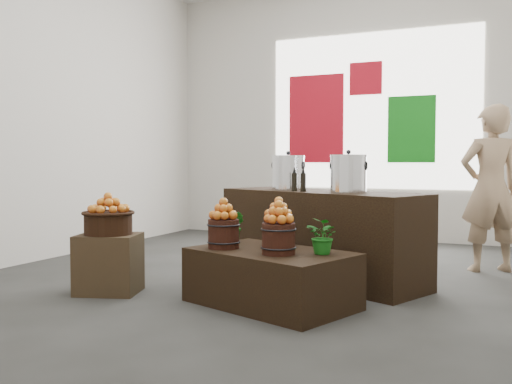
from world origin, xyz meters
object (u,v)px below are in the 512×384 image
at_px(display_table, 271,278).
at_px(counter, 320,236).
at_px(stock_pot_center, 348,175).
at_px(shopper, 490,188).
at_px(crate, 109,264).
at_px(wicker_basket, 108,224).
at_px(stock_pot_left, 288,173).

distance_m(display_table, counter, 1.18).
bearing_deg(stock_pot_center, shopper, 47.41).
bearing_deg(crate, counter, 39.71).
xyz_separation_m(display_table, stock_pot_center, (0.39, 1.02, 0.85)).
distance_m(crate, wicker_basket, 0.37).
relative_size(display_table, counter, 0.60).
relative_size(stock_pot_center, shopper, 0.19).
bearing_deg(stock_pot_left, crate, -128.10).
relative_size(wicker_basket, stock_pot_left, 1.26).
distance_m(stock_pot_left, stock_pot_center, 0.81).
distance_m(crate, display_table, 1.55).
relative_size(wicker_basket, stock_pot_center, 1.26).
relative_size(crate, counter, 0.24).
xyz_separation_m(crate, counter, (1.61, 1.34, 0.18)).
height_order(display_table, counter, counter).
height_order(display_table, stock_pot_center, stock_pot_center).
height_order(crate, stock_pot_center, stock_pot_center).
relative_size(display_table, stock_pot_left, 3.90).
xyz_separation_m(wicker_basket, counter, (1.61, 1.34, -0.19)).
distance_m(display_table, shopper, 2.96).
bearing_deg(counter, stock_pot_left, -180.00).
bearing_deg(stock_pot_center, display_table, -111.04).
bearing_deg(wicker_basket, display_table, 6.51).
height_order(stock_pot_left, stock_pot_center, same).
bearing_deg(shopper, counter, 10.27).
bearing_deg(stock_pot_left, stock_pot_center, -23.52).
height_order(crate, display_table, crate).
bearing_deg(display_table, crate, -153.53).
xyz_separation_m(stock_pot_center, shopper, (1.24, 1.35, -0.17)).
relative_size(crate, display_table, 0.40).
relative_size(wicker_basket, counter, 0.19).
distance_m(counter, shopper, 2.03).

